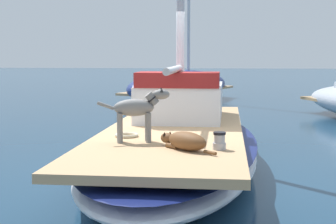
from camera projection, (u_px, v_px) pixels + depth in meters
ground_plane at (175, 169)px, 8.18m from camera, size 120.00×120.00×0.00m
sailboat_main at (175, 148)px, 8.14m from camera, size 2.57×7.26×0.66m
cabin_house at (181, 99)px, 9.17m from camera, size 1.42×2.23×0.84m
dog_grey at (137, 109)px, 6.72m from camera, size 0.93×0.34×0.70m
dog_brown at (185, 141)px, 6.19m from camera, size 0.74×0.73×0.22m
deck_winch at (219, 141)px, 6.22m from camera, size 0.16×0.16×0.21m
coiled_rope at (127, 135)px, 7.19m from camera, size 0.32×0.32×0.04m
moored_boat_far_astern at (180, 86)px, 19.66m from camera, size 4.70×6.91×8.01m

